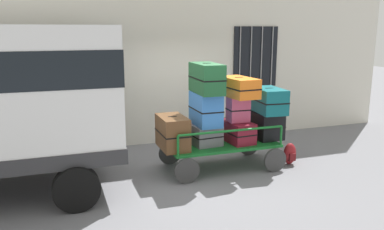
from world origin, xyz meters
TOP-DOWN VIEW (x-y plane):
  - ground_plane at (0.00, 0.00)m, footprint 40.00×40.00m
  - building_wall at (0.00, 2.25)m, footprint 12.00×0.38m
  - luggage_cart at (0.38, -0.00)m, footprint 2.24×1.14m
  - cart_railing at (0.38, -0.00)m, footprint 2.11×1.01m
  - suitcase_left_bottom at (-0.61, -0.02)m, footprint 0.47×0.82m
  - suitcase_midleft_bottom at (0.05, 0.02)m, footprint 0.57×0.62m
  - suitcase_midleft_middle at (0.05, -0.00)m, footprint 0.43×0.77m
  - suitcase_midleft_top at (0.05, -0.03)m, footprint 0.45×0.94m
  - suitcase_center_bottom at (0.71, -0.01)m, footprint 0.51×0.81m
  - suitcase_center_middle at (0.71, -0.03)m, footprint 0.41×0.33m
  - suitcase_center_top at (0.71, -0.03)m, footprint 0.54×0.93m
  - suitcase_midright_bottom at (1.37, 0.01)m, footprint 0.57×0.63m
  - suitcase_midright_middle at (1.37, -0.04)m, footprint 0.56×0.88m
  - backpack at (1.78, -0.27)m, footprint 0.27×0.22m

SIDE VIEW (x-z plane):
  - ground_plane at x=0.00m, z-range 0.00..0.00m
  - backpack at x=1.78m, z-range 0.00..0.44m
  - luggage_cart at x=0.38m, z-range 0.15..0.66m
  - suitcase_midleft_bottom at x=0.05m, z-range 0.51..0.90m
  - suitcase_center_bottom at x=0.71m, z-range 0.51..0.92m
  - suitcase_midright_bottom at x=1.37m, z-range 0.51..1.05m
  - suitcase_left_bottom at x=-0.61m, z-range 0.51..1.12m
  - cart_railing at x=0.38m, z-range 0.63..1.02m
  - suitcase_center_middle at x=0.71m, z-range 0.92..1.41m
  - suitcase_midleft_middle at x=0.05m, z-range 0.90..1.52m
  - suitcase_midright_middle at x=1.37m, z-range 1.05..1.55m
  - suitcase_center_top at x=0.71m, z-range 1.41..1.78m
  - suitcase_midleft_top at x=0.05m, z-range 1.52..2.07m
  - building_wall at x=0.00m, z-range 0.00..5.00m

